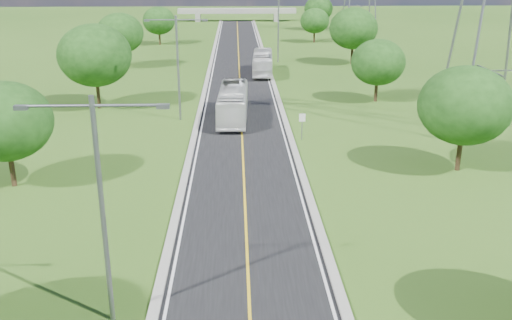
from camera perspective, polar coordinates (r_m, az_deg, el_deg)
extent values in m
plane|color=#2D5016|center=(71.01, -1.62, 7.29)|extent=(260.00, 260.00, 0.00)
cube|color=black|center=(76.88, -1.66, 8.25)|extent=(8.00, 150.00, 0.06)
cube|color=gray|center=(76.96, -4.86, 8.26)|extent=(0.50, 150.00, 0.22)
cube|color=gray|center=(77.01, 1.54, 8.33)|extent=(0.50, 150.00, 0.22)
cylinder|color=slate|center=(49.69, 4.62, 3.36)|extent=(0.08, 0.08, 2.40)
cube|color=white|center=(49.45, 4.65, 4.24)|extent=(0.55, 0.04, 0.70)
cube|color=gray|center=(150.38, -5.83, 14.00)|extent=(1.20, 3.00, 2.00)
cube|color=gray|center=(150.44, 2.03, 14.09)|extent=(1.20, 3.00, 2.00)
cube|color=gray|center=(149.94, -1.91, 14.68)|extent=(30.00, 3.00, 1.20)
cylinder|color=slate|center=(24.23, -15.07, -5.35)|extent=(0.22, 0.22, 10.00)
cylinder|color=slate|center=(23.13, -19.45, 5.12)|extent=(2.80, 0.12, 0.12)
cylinder|color=slate|center=(22.45, -12.59, 5.36)|extent=(2.80, 0.12, 0.12)
cube|color=slate|center=(23.56, -22.47, 4.87)|extent=(0.50, 0.25, 0.18)
cube|color=slate|center=(22.26, -9.28, 5.32)|extent=(0.50, 0.25, 0.18)
cylinder|color=slate|center=(55.60, -7.80, 8.99)|extent=(0.22, 0.22, 10.00)
cylinder|color=slate|center=(55.12, -9.51, 13.65)|extent=(2.80, 0.12, 0.12)
cylinder|color=slate|center=(54.84, -6.52, 13.76)|extent=(2.80, 0.12, 0.12)
cube|color=slate|center=(55.31, -10.88, 13.54)|extent=(0.50, 0.25, 0.18)
cube|color=slate|center=(54.77, -5.12, 13.74)|extent=(0.50, 0.25, 0.18)
cylinder|color=slate|center=(88.23, 2.24, 12.95)|extent=(0.22, 0.22, 10.00)
cylinder|color=black|center=(42.72, -23.21, -0.69)|extent=(0.36, 0.36, 2.70)
ellipsoid|color=#183E10|center=(41.79, -23.81, 3.57)|extent=(6.30, 6.30, 5.36)
cylinder|color=black|center=(62.60, -15.50, 6.47)|extent=(0.36, 0.36, 3.24)
ellipsoid|color=#183E10|center=(61.88, -15.83, 10.04)|extent=(7.56, 7.56, 6.43)
cylinder|color=black|center=(86.11, -13.27, 9.91)|extent=(0.36, 0.36, 2.88)
ellipsoid|color=#183E10|center=(85.63, -13.46, 12.23)|extent=(6.72, 6.72, 5.71)
cylinder|color=black|center=(109.20, -9.61, 11.97)|extent=(0.36, 0.36, 2.52)
ellipsoid|color=#183E10|center=(108.86, -9.70, 13.57)|extent=(5.88, 5.88, 5.00)
cylinder|color=black|center=(44.80, 19.66, 0.78)|extent=(0.36, 0.36, 2.88)
ellipsoid|color=#183E10|center=(43.88, 20.18, 5.14)|extent=(6.72, 6.72, 5.71)
cylinder|color=black|center=(64.80, 11.92, 6.85)|extent=(0.36, 0.36, 2.52)
ellipsoid|color=#183E10|center=(64.23, 12.11, 9.53)|extent=(5.88, 5.88, 5.00)
cylinder|color=black|center=(88.22, 9.58, 10.43)|extent=(0.36, 0.36, 3.06)
ellipsoid|color=#183E10|center=(87.73, 9.71, 12.84)|extent=(7.14, 7.14, 6.07)
cylinder|color=black|center=(111.30, 5.85, 12.22)|extent=(0.36, 0.36, 2.34)
ellipsoid|color=#183E10|center=(110.99, 5.90, 13.69)|extent=(5.46, 5.46, 4.64)
cylinder|color=black|center=(131.45, 6.22, 13.37)|extent=(0.36, 0.36, 2.70)
ellipsoid|color=#183E10|center=(131.15, 6.28, 14.81)|extent=(6.30, 6.30, 5.36)
imported|color=silver|center=(79.01, 0.67, 9.70)|extent=(3.15, 11.01, 3.03)
imported|color=silver|center=(56.03, -2.32, 5.72)|extent=(3.07, 11.47, 3.17)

